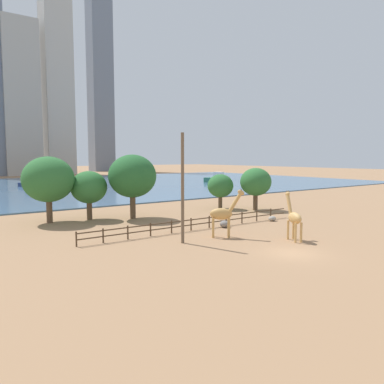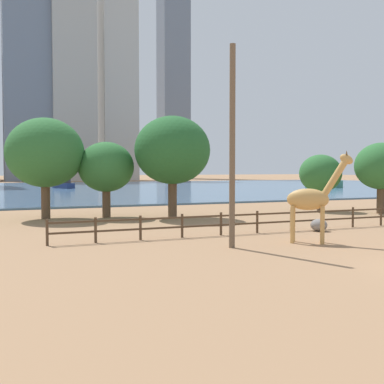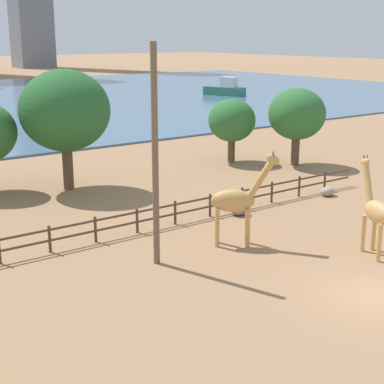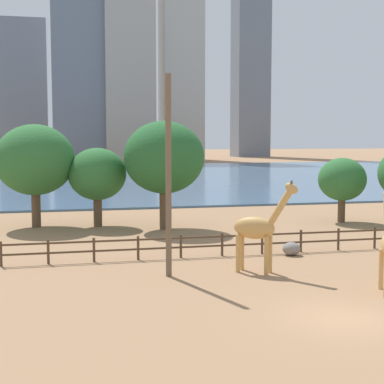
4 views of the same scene
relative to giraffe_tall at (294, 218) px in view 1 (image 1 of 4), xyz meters
The scene contains 18 objects.
ground_plane 77.24m from the giraffe_tall, 92.73° to the left, with size 400.00×400.00×0.00m, color #9E7551.
harbor_water 74.24m from the giraffe_tall, 92.84° to the left, with size 180.00×86.00×0.20m, color #476B8C.
giraffe_tall is the anchor object (origin of this frame).
giraffe_companion 6.40m from the giraffe_tall, 131.96° to the left, with size 2.94×2.49×4.65m.
utility_pole 10.38m from the giraffe_tall, 149.80° to the left, with size 0.28×0.28×9.60m, color brown.
boulder_near_fence 10.40m from the giraffe_tall, 52.59° to the left, with size 1.00×0.79×0.59m, color gray.
boulder_by_pole 8.60m from the giraffe_tall, 96.67° to the left, with size 1.00×0.99×0.75m, color gray.
enclosure_fence 10.11m from the giraffe_tall, 114.42° to the left, with size 26.12×0.14×1.30m.
tree_left_large 27.24m from the giraffe_tall, 124.35° to the left, with size 5.78×5.78×7.58m.
tree_center_broad 21.15m from the giraffe_tall, 68.03° to the left, with size 3.72×3.72×5.03m.
tree_right_tall 20.56m from the giraffe_tall, 107.87° to the left, with size 5.79×5.79×7.80m.
tree_left_small 19.46m from the giraffe_tall, 54.66° to the left, with size 4.38×4.38×5.97m.
tree_right_small 24.30m from the giraffe_tall, 116.55° to the left, with size 4.29×4.29×5.84m.
boat_sailboat 75.74m from the giraffe_tall, 94.71° to the left, with size 3.55×5.08×2.11m.
boat_tug 72.61m from the giraffe_tall, 55.87° to the left, with size 4.57×7.30×3.02m.
skyline_tower_glass 149.18m from the giraffe_tall, 81.40° to the left, with size 11.44×10.53×73.26m, color #B7B2A8.
skyline_block_right 179.22m from the giraffe_tall, 73.20° to the left, with size 10.91×9.79×101.23m, color slate.
skyline_tower_far 144.83m from the giraffe_tall, 87.37° to the left, with size 13.54×11.44×61.17m, color #ADA89E.
Camera 1 is at (-23.17, -18.66, 7.55)m, focal length 35.00 mm.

